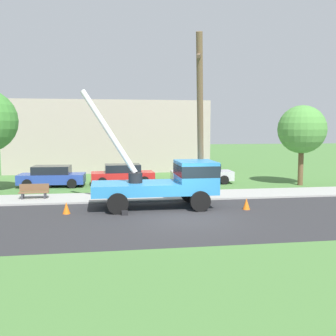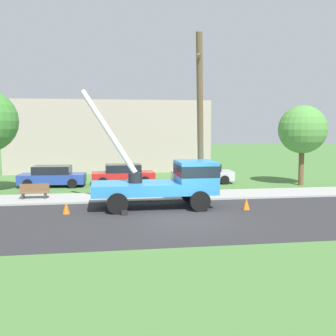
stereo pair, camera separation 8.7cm
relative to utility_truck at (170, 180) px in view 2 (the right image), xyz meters
name	(u,v)px [view 2 (the right image)]	position (x,y,z in m)	size (l,w,h in m)	color
ground_plane	(154,182)	(0.24, 9.35, -1.41)	(120.00, 120.00, 0.00)	#477538
road_asphalt	(185,219)	(0.24, -2.65, -1.40)	(80.00, 8.46, 0.01)	#2B2B2D
sidewalk_strip	(166,196)	(0.24, 3.08, -1.36)	(80.00, 3.00, 0.10)	#9E9E99
utility_truck	(170,180)	(0.00, 0.00, 0.00)	(6.76, 3.20, 5.98)	#2D84C6
leaning_utility_pole	(200,119)	(1.66, 0.62, 3.08)	(1.19, 3.14, 8.74)	brown
traffic_cone_ahead	(246,204)	(3.62, -1.15, -1.13)	(0.36, 0.36, 0.56)	orange
traffic_cone_behind	(66,208)	(-5.11, -0.78, -1.13)	(0.36, 0.36, 0.56)	orange
parked_sedan_blue	(52,176)	(-6.85, 8.25, -0.70)	(4.51, 2.20, 1.42)	#263F99
parked_sedan_red	(123,174)	(-2.03, 8.65, -0.70)	(4.45, 2.10, 1.42)	#B21E1E
parked_sedan_silver	(202,173)	(3.69, 8.39, -0.70)	(4.49, 2.18, 1.42)	#B7B7BF
park_bench	(34,192)	(-7.20, 3.15, -0.95)	(1.60, 0.45, 0.90)	brown
roadside_tree_near	(302,130)	(10.25, 6.25, 2.46)	(3.32, 3.32, 5.56)	brown
lowrise_building_backdrop	(110,136)	(-2.84, 18.37, 1.79)	(18.00, 6.00, 6.40)	#A5998C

